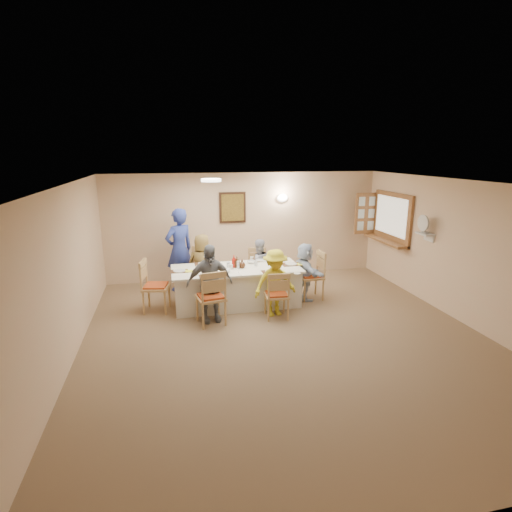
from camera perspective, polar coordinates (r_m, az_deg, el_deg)
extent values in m
plane|color=#876A4A|center=(6.69, 4.38, -11.64)|extent=(7.00, 7.00, 0.00)
plane|color=beige|center=(9.55, -1.58, 4.34)|extent=(6.50, 0.00, 6.50)
plane|color=beige|center=(3.33, 23.46, -17.55)|extent=(6.50, 0.00, 6.50)
plane|color=beige|center=(6.15, -25.77, -2.98)|extent=(0.00, 7.00, 7.00)
plane|color=beige|center=(7.82, 28.01, 0.28)|extent=(0.00, 7.00, 7.00)
plane|color=white|center=(6.02, 4.85, 10.23)|extent=(7.00, 7.00, 0.00)
cube|color=#3C2315|center=(9.40, -3.37, 6.93)|extent=(0.62, 0.04, 0.72)
cube|color=black|center=(9.38, -3.35, 6.91)|extent=(0.52, 0.02, 0.62)
ellipsoid|color=white|center=(9.61, 3.79, 8.29)|extent=(0.26, 0.09, 0.18)
cylinder|color=white|center=(7.29, -6.44, 10.71)|extent=(0.36, 0.36, 0.05)
cube|color=#9C6739|center=(9.65, 18.87, 5.17)|extent=(0.06, 1.50, 1.15)
cube|color=#9C6739|center=(9.69, 18.01, 2.10)|extent=(0.30, 1.50, 0.05)
cube|color=#9C6739|center=(10.18, 15.41, 5.88)|extent=(0.55, 0.04, 1.00)
cube|color=white|center=(8.52, 23.01, 2.93)|extent=(0.22, 0.36, 0.03)
cube|color=white|center=(7.94, -2.79, -4.33)|extent=(2.50, 1.06, 0.76)
imported|color=brown|center=(8.42, -7.63, -1.30)|extent=(0.81, 0.67, 1.33)
imported|color=#A9A8BB|center=(8.62, 0.35, -1.36)|extent=(0.61, 0.50, 1.16)
imported|color=slate|center=(7.12, -6.65, -3.90)|extent=(0.90, 0.52, 1.41)
imported|color=yellow|center=(7.35, 2.73, -3.85)|extent=(0.97, 0.74, 1.26)
imported|color=silver|center=(8.22, 7.00, -2.20)|extent=(1.17, 0.57, 1.18)
imported|color=#2D3D97|center=(8.79, -10.88, 0.87)|extent=(1.03, 1.00, 1.81)
cube|color=#472B19|center=(7.35, -6.88, -2.85)|extent=(0.32, 0.24, 0.01)
cylinder|color=white|center=(7.34, -6.88, -2.78)|extent=(0.25, 0.25, 0.02)
cube|color=#FDFC35|center=(7.31, -5.44, -2.83)|extent=(0.14, 0.14, 0.01)
cube|color=#472B19|center=(7.55, 2.22, -2.27)|extent=(0.36, 0.27, 0.01)
cylinder|color=white|center=(7.55, 2.22, -2.20)|extent=(0.24, 0.24, 0.02)
cube|color=#FDFC35|center=(7.55, 3.64, -2.24)|extent=(0.13, 0.13, 0.01)
cube|color=#472B19|center=(8.15, -7.49, -1.12)|extent=(0.36, 0.27, 0.01)
cylinder|color=white|center=(8.14, -7.49, -1.05)|extent=(0.23, 0.23, 0.01)
cube|color=#FDFC35|center=(8.11, -6.19, -1.09)|extent=(0.15, 0.15, 0.01)
cube|color=#472B19|center=(8.33, 0.75, -0.64)|extent=(0.33, 0.24, 0.01)
cylinder|color=white|center=(8.33, 0.75, -0.57)|extent=(0.23, 0.23, 0.01)
cube|color=#FDFC35|center=(8.32, 2.04, -0.61)|extent=(0.15, 0.15, 0.01)
cube|color=#472B19|center=(7.72, -10.90, -2.15)|extent=(0.33, 0.24, 0.01)
cylinder|color=white|center=(7.72, -10.90, -2.08)|extent=(0.24, 0.24, 0.01)
cube|color=#FDFC35|center=(7.67, -9.54, -2.13)|extent=(0.14, 0.14, 0.01)
cube|color=#472B19|center=(8.08, 5.03, -1.19)|extent=(0.38, 0.28, 0.01)
cylinder|color=white|center=(8.07, 5.03, -1.12)|extent=(0.24, 0.24, 0.01)
cube|color=#FDFC35|center=(8.08, 6.36, -1.16)|extent=(0.14, 0.14, 0.01)
imported|color=white|center=(7.43, -8.67, -2.38)|extent=(0.12, 0.12, 0.09)
imported|color=white|center=(8.36, -0.60, -0.34)|extent=(0.12, 0.12, 0.08)
imported|color=white|center=(7.57, -4.41, -2.08)|extent=(0.30, 0.30, 0.05)
imported|color=white|center=(8.12, -0.69, -0.85)|extent=(0.25, 0.25, 0.06)
imported|color=red|center=(7.83, -3.17, -0.77)|extent=(0.13, 0.13, 0.24)
imported|color=#472613|center=(7.82, -2.76, -0.87)|extent=(0.12, 0.13, 0.22)
imported|color=#472613|center=(7.79, -2.01, -1.10)|extent=(0.16, 0.16, 0.17)
cylinder|color=silver|center=(7.83, -3.97, -1.27)|extent=(0.07, 0.07, 0.10)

